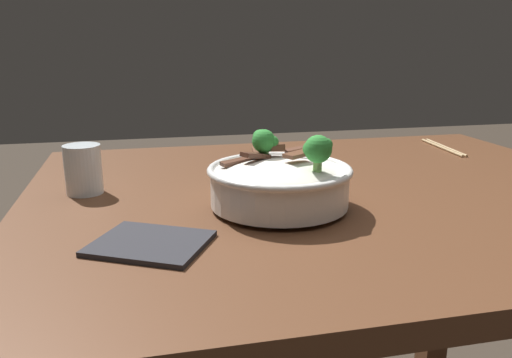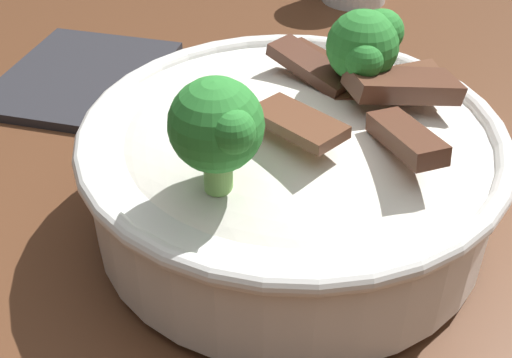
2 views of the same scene
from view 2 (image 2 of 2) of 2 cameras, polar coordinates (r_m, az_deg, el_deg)
name	(u,v)px [view 2 (image 2 of 2)]	position (r m, az deg, el deg)	size (l,w,h in m)	color
rice_bowl	(292,160)	(0.40, 3.14, 1.64)	(0.26, 0.26, 0.14)	white
folded_napkin	(82,77)	(0.61, -14.79, 8.52)	(0.16, 0.13, 0.01)	#28282D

